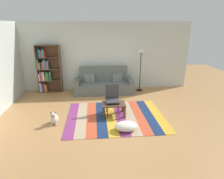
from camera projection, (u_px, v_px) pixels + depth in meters
The scene contains 11 objects.
ground_plane at pixel (113, 114), 5.92m from camera, with size 14.00×14.00×0.00m, color #B27F4C.
back_wall at pixel (107, 56), 7.89m from camera, with size 6.80×0.10×2.70m, color silver.
rug at pixel (115, 117), 5.74m from camera, with size 2.83×2.24×0.01m.
couch at pixel (104, 84), 7.70m from camera, with size 2.26×0.80×1.00m.
bookshelf at pixel (46, 70), 7.59m from camera, with size 0.90×0.28×1.86m.
coffee_table at pixel (114, 106), 5.75m from camera, with size 0.67×0.48×0.37m.
pouf at pixel (126, 126), 4.97m from camera, with size 0.58×0.42×0.23m, color white.
dog at pixel (54, 118), 5.29m from camera, with size 0.22×0.35×0.40m.
standing_lamp at pixel (141, 56), 7.57m from camera, with size 0.32×0.32×1.72m.
tv_remote at pixel (116, 102), 5.80m from camera, with size 0.04×0.15×0.02m, color black.
folding_chair at pixel (112, 97), 5.83m from camera, with size 0.40×0.40×0.90m.
Camera 1 is at (-0.52, -5.34, 2.60)m, focal length 31.16 mm.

